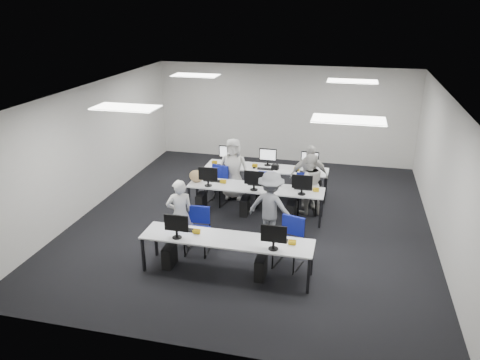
% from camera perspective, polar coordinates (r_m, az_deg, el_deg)
% --- Properties ---
extents(room, '(9.00, 9.02, 3.00)m').
position_cam_1_polar(room, '(10.50, 1.73, 2.63)').
color(room, black).
rests_on(room, ground).
extents(ceiling_panels, '(5.20, 4.60, 0.02)m').
position_cam_1_polar(ceiling_panels, '(10.13, 1.82, 10.62)').
color(ceiling_panels, white).
rests_on(ceiling_panels, room).
extents(desk_front, '(3.20, 0.70, 0.73)m').
position_cam_1_polar(desk_front, '(8.69, -1.63, -7.44)').
color(desk_front, silver).
rests_on(desk_front, ground).
extents(desk_mid, '(3.20, 0.70, 0.73)m').
position_cam_1_polar(desk_mid, '(10.97, 1.90, -1.10)').
color(desk_mid, silver).
rests_on(desk_mid, ground).
extents(desk_back, '(3.20, 0.70, 0.73)m').
position_cam_1_polar(desk_back, '(12.26, 3.23, 1.31)').
color(desk_back, silver).
rests_on(desk_back, ground).
extents(equipment_front, '(2.51, 0.41, 1.19)m').
position_cam_1_polar(equipment_front, '(8.87, -2.85, -9.17)').
color(equipment_front, '#0E39B6').
rests_on(equipment_front, desk_front).
extents(equipment_mid, '(2.91, 0.41, 1.19)m').
position_cam_1_polar(equipment_mid, '(11.12, 0.89, -2.59)').
color(equipment_mid, white).
rests_on(equipment_mid, desk_mid).
extents(equipment_back, '(2.91, 0.41, 1.19)m').
position_cam_1_polar(equipment_back, '(12.36, 4.09, -0.14)').
color(equipment_back, white).
rests_on(equipment_back, desk_back).
extents(chair_0, '(0.48, 0.52, 0.93)m').
position_cam_1_polar(chair_0, '(9.61, -5.18, -7.13)').
color(chair_0, navy).
rests_on(chair_0, ground).
extents(chair_1, '(0.59, 0.62, 0.97)m').
position_cam_1_polar(chair_1, '(9.14, 5.92, -8.66)').
color(chair_1, navy).
rests_on(chair_1, ground).
extents(chair_2, '(0.56, 0.59, 0.95)m').
position_cam_1_polar(chair_2, '(11.82, -2.83, -1.45)').
color(chair_2, navy).
rests_on(chair_2, ground).
extents(chair_3, '(0.44, 0.48, 0.85)m').
position_cam_1_polar(chair_3, '(11.67, 3.08, -1.93)').
color(chair_3, navy).
rests_on(chair_3, ground).
extents(chair_4, '(0.57, 0.60, 0.94)m').
position_cam_1_polar(chair_4, '(11.41, 8.01, -2.50)').
color(chair_4, navy).
rests_on(chair_4, ground).
extents(chair_5, '(0.50, 0.54, 0.90)m').
position_cam_1_polar(chair_5, '(12.13, -2.32, -0.90)').
color(chair_5, navy).
rests_on(chair_5, ground).
extents(chair_6, '(0.52, 0.55, 0.84)m').
position_cam_1_polar(chair_6, '(11.97, 3.24, -1.34)').
color(chair_6, navy).
rests_on(chair_6, ground).
extents(chair_7, '(0.50, 0.54, 0.93)m').
position_cam_1_polar(chair_7, '(11.73, 8.04, -1.85)').
color(chair_7, navy).
rests_on(chair_7, ground).
extents(handbag, '(0.39, 0.27, 0.30)m').
position_cam_1_polar(handbag, '(11.25, -5.34, 0.47)').
color(handbag, '#A27A53').
rests_on(handbag, desk_mid).
extents(student_0, '(0.65, 0.56, 1.50)m').
position_cam_1_polar(student_0, '(9.60, -7.32, -4.19)').
color(student_0, beige).
rests_on(student_0, ground).
extents(student_1, '(0.85, 0.74, 1.50)m').
position_cam_1_polar(student_1, '(11.21, 8.40, -0.46)').
color(student_1, beige).
rests_on(student_1, ground).
extents(student_2, '(0.83, 0.59, 1.58)m').
position_cam_1_polar(student_2, '(11.96, -0.82, 1.38)').
color(student_2, beige).
rests_on(student_2, ground).
extents(student_3, '(1.00, 0.61, 1.59)m').
position_cam_1_polar(student_3, '(11.54, 8.39, 0.42)').
color(student_3, beige).
rests_on(student_3, ground).
extents(photographer, '(1.10, 0.78, 1.54)m').
position_cam_1_polar(photographer, '(9.85, 3.76, -3.27)').
color(photographer, gray).
rests_on(photographer, ground).
extents(dslr_camera, '(0.18, 0.21, 0.10)m').
position_cam_1_polar(dslr_camera, '(9.69, 4.29, 1.57)').
color(dslr_camera, black).
rests_on(dslr_camera, photographer).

